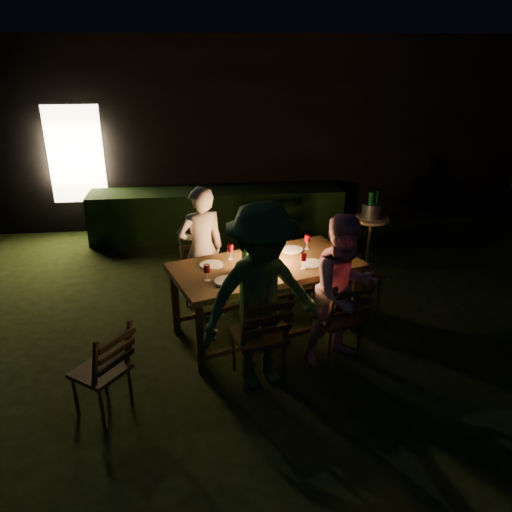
{
  "coord_description": "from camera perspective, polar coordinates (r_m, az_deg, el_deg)",
  "views": [
    {
      "loc": [
        -0.73,
        -4.34,
        3.02
      ],
      "look_at": [
        -0.16,
        0.81,
        0.83
      ],
      "focal_mm": 35.0,
      "sensor_mm": 36.0,
      "label": 1
    }
  ],
  "objects": [
    {
      "name": "plate_near_right",
      "position": [
        5.43,
        6.45,
        -0.86
      ],
      "size": [
        0.25,
        0.25,
        0.01
      ],
      "primitive_type": "cylinder",
      "color": "white",
      "rests_on": "dining_table"
    },
    {
      "name": "chair_near_right",
      "position": [
        5.28,
        9.32,
        -8.5
      ],
      "size": [
        0.55,
        0.57,
        0.97
      ],
      "rotation": [
        0.0,
        0.0,
        0.29
      ],
      "color": "#443016",
      "rests_on": "ground"
    },
    {
      "name": "wineglass_a",
      "position": [
        5.49,
        -2.95,
        0.45
      ],
      "size": [
        0.06,
        0.06,
        0.18
      ],
      "primitive_type": null,
      "color": "#59070F",
      "rests_on": "dining_table"
    },
    {
      "name": "phone",
      "position": [
        4.93,
        -3.76,
        -3.4
      ],
      "size": [
        0.14,
        0.07,
        0.01
      ],
      "primitive_type": "cube",
      "color": "black",
      "rests_on": "dining_table"
    },
    {
      "name": "wineglass_c",
      "position": [
        5.28,
        5.44,
        -0.58
      ],
      "size": [
        0.06,
        0.06,
        0.18
      ],
      "primitive_type": null,
      "color": "#59070F",
      "rests_on": "dining_table"
    },
    {
      "name": "person_house_side",
      "position": [
        5.97,
        -6.25,
        0.71
      ],
      "size": [
        0.66,
        0.54,
        1.56
      ],
      "primitive_type": "imported",
      "rotation": [
        0.0,
        0.0,
        3.48
      ],
      "color": "beige",
      "rests_on": "ground"
    },
    {
      "name": "side_table",
      "position": [
        7.53,
        13.02,
        3.67
      ],
      "size": [
        0.52,
        0.52,
        0.69
      ],
      "color": "#8A6345",
      "rests_on": "ground"
    },
    {
      "name": "napkin_left",
      "position": [
        5.08,
        1.25,
        -2.46
      ],
      "size": [
        0.18,
        0.14,
        0.01
      ],
      "primitive_type": "cube",
      "color": "red",
      "rests_on": "dining_table"
    },
    {
      "name": "napkin_right",
      "position": [
        5.42,
        7.79,
        -1.0
      ],
      "size": [
        0.18,
        0.14,
        0.01
      ],
      "primitive_type": "cube",
      "color": "red",
      "rests_on": "dining_table"
    },
    {
      "name": "bottle_table",
      "position": [
        5.25,
        -1.27,
        0.01
      ],
      "size": [
        0.07,
        0.07,
        0.28
      ],
      "primitive_type": "cylinder",
      "color": "#0F471E",
      "rests_on": "dining_table"
    },
    {
      "name": "chair_end",
      "position": [
        6.22,
        11.3,
        -3.25
      ],
      "size": [
        0.61,
        0.59,
        1.07
      ],
      "rotation": [
        0.0,
        0.0,
        -1.31
      ],
      "color": "#443016",
      "rests_on": "ground"
    },
    {
      "name": "lantern",
      "position": [
        5.41,
        1.41,
        0.9
      ],
      "size": [
        0.16,
        0.16,
        0.35
      ],
      "color": "white",
      "rests_on": "dining_table"
    },
    {
      "name": "wineglass_b",
      "position": [
        5.01,
        -5.61,
        -1.92
      ],
      "size": [
        0.06,
        0.06,
        0.18
      ],
      "primitive_type": null,
      "color": "#59070F",
      "rests_on": "dining_table"
    },
    {
      "name": "plate_far_left",
      "position": [
        5.39,
        -5.14,
        -1.0
      ],
      "size": [
        0.25,
        0.25,
        0.01
      ],
      "primitive_type": "cylinder",
      "color": "white",
      "rests_on": "dining_table"
    },
    {
      "name": "wineglass_e",
      "position": [
        5.08,
        1.66,
        -1.44
      ],
      "size": [
        0.06,
        0.06,
        0.18
      ],
      "primitive_type": null,
      "color": "silver",
      "rests_on": "dining_table"
    },
    {
      "name": "person_opp_left",
      "position": [
        4.53,
        0.69,
        -4.88
      ],
      "size": [
        1.33,
        1.02,
        1.81
      ],
      "primitive_type": "imported",
      "rotation": [
        0.0,
        0.0,
        0.33
      ],
      "color": "#376633",
      "rests_on": "ground"
    },
    {
      "name": "chair_far_right",
      "position": [
        6.48,
        2.44,
        -1.84
      ],
      "size": [
        0.56,
        0.59,
        1.02
      ],
      "rotation": [
        0.0,
        0.0,
        3.4
      ],
      "color": "#443016",
      "rests_on": "ground"
    },
    {
      "name": "garden_envelope",
      "position": [
        10.61,
        -2.41,
        15.11
      ],
      "size": [
        40.0,
        40.0,
        3.2
      ],
      "color": "black",
      "rests_on": "ground"
    },
    {
      "name": "bottle_bucket_b",
      "position": [
        7.51,
        13.45,
        5.52
      ],
      "size": [
        0.07,
        0.07,
        0.32
      ],
      "primitive_type": "cylinder",
      "color": "#0F471E",
      "rests_on": "side_table"
    },
    {
      "name": "person_opp_right",
      "position": [
        5.01,
        10.0,
        -3.94
      ],
      "size": [
        0.92,
        0.81,
        1.57
      ],
      "primitive_type": "imported",
      "rotation": [
        0.0,
        0.0,
        0.33
      ],
      "color": "pink",
      "rests_on": "ground"
    },
    {
      "name": "bottle_bucket_a",
      "position": [
        7.4,
        12.91,
        5.33
      ],
      "size": [
        0.07,
        0.07,
        0.32
      ],
      "primitive_type": "cylinder",
      "color": "#0F471E",
      "rests_on": "side_table"
    },
    {
      "name": "plate_near_left",
      "position": [
        5.01,
        -3.36,
        -2.84
      ],
      "size": [
        0.25,
        0.25,
        0.01
      ],
      "primitive_type": "cylinder",
      "color": "white",
      "rests_on": "dining_table"
    },
    {
      "name": "wineglass_d",
      "position": [
        5.8,
        5.86,
        1.6
      ],
      "size": [
        0.06,
        0.06,
        0.18
      ],
      "primitive_type": null,
      "color": "#59070F",
      "rests_on": "dining_table"
    },
    {
      "name": "chair_far_left",
      "position": [
        6.12,
        -5.9,
        -3.57
      ],
      "size": [
        0.57,
        0.6,
        1.0
      ],
      "rotation": [
        0.0,
        0.0,
        3.46
      ],
      "color": "#443016",
      "rests_on": "ground"
    },
    {
      "name": "dining_table",
      "position": [
        5.44,
        1.15,
        -1.71
      ],
      "size": [
        2.23,
        1.6,
        0.84
      ],
      "rotation": [
        0.0,
        0.0,
        0.33
      ],
      "color": "#443016",
      "rests_on": "ground"
    },
    {
      "name": "ice_bucket",
      "position": [
        7.47,
        13.15,
        5.06
      ],
      "size": [
        0.3,
        0.3,
        0.22
      ],
      "primitive_type": "cylinder",
      "color": "#A5A8AD",
      "rests_on": "side_table"
    },
    {
      "name": "chair_near_left",
      "position": [
        4.87,
        0.39,
        -10.76
      ],
      "size": [
        0.58,
        0.6,
        1.06
      ],
      "rotation": [
        0.0,
        0.0,
        0.24
      ],
      "color": "#443016",
      "rests_on": "ground"
    },
    {
      "name": "plate_far_right",
      "position": [
        5.78,
        4.18,
        0.73
      ],
      "size": [
        0.25,
        0.25,
        0.01
      ],
      "primitive_type": "cylinder",
      "color": "white",
      "rests_on": "dining_table"
    },
    {
      "name": "chair_spare",
      "position": [
        4.7,
        -16.99,
        -13.92
      ],
      "size": [
        0.61,
        0.6,
        0.93
      ],
      "rotation": [
        0.0,
        0.0,
        0.93
      ],
      "color": "#443016",
      "rests_on": "ground"
    }
  ]
}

